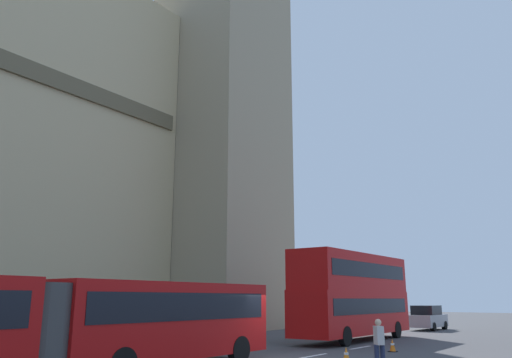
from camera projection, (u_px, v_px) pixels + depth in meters
The scene contains 6 objects.
articulated_bus at pixel (32, 322), 13.62m from camera, with size 18.55×2.54×2.90m.
double_decker_bus at pixel (353, 293), 29.41m from camera, with size 10.87×2.54×4.90m.
sedan_lead at pixel (428, 318), 39.01m from camera, with size 4.40×1.86×1.85m.
traffic_cone_middle at pixel (346, 355), 18.98m from camera, with size 0.36×0.36×0.58m.
traffic_cone_east at pixel (392, 345), 22.91m from camera, with size 0.36×0.36×0.58m.
pedestrian_near_cones at pixel (379, 343), 16.72m from camera, with size 0.46×0.45×1.69m.
Camera 1 is at (-16.99, -11.31, 2.35)m, focal length 35.22 mm.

